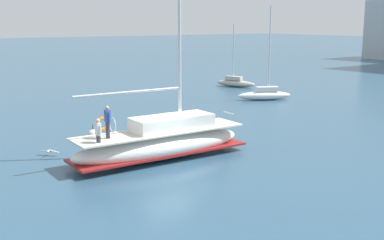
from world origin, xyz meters
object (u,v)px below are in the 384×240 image
mooring_buoy (93,134)px  main_sailboat (162,141)px  moored_cutter_right (235,82)px  seagull (49,151)px  moored_ketch_distant (265,94)px

mooring_buoy → main_sailboat: bearing=8.4°
moored_cutter_right → mooring_buoy: moored_cutter_right is taller
seagull → moored_cutter_right: bearing=120.5°
main_sailboat → moored_ketch_distant: main_sailboat is taller
main_sailboat → moored_cutter_right: size_ratio=1.82×
main_sailboat → moored_ketch_distant: size_ratio=1.47×
moored_cutter_right → seagull: size_ratio=7.16×
moored_ketch_distant → mooring_buoy: moored_ketch_distant is taller
main_sailboat → mooring_buoy: 6.48m
moored_cutter_right → moored_ketch_distant: bearing=-24.1°
moored_ketch_distant → seagull: moored_ketch_distant is taller
seagull → main_sailboat: bearing=49.4°
moored_cutter_right → mooring_buoy: (12.93, -22.53, -0.32)m
moored_ketch_distant → mooring_buoy: bearing=-76.5°
moored_ketch_distant → seagull: (6.97, -22.38, -0.32)m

